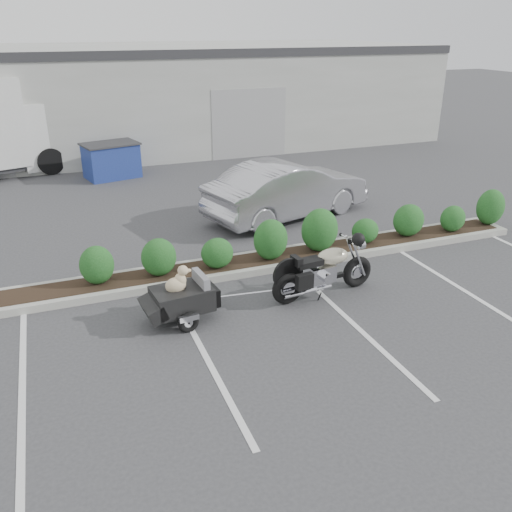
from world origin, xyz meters
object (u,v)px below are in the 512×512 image
object	(u,v)px
motorcycle	(324,271)
dumpster	(111,160)
pet_trailer	(181,298)
sedan	(288,190)

from	to	relation	value
motorcycle	dumpster	distance (m)	10.71
pet_trailer	dumpster	distance (m)	10.36
motorcycle	dumpster	bearing A→B (deg)	98.30
motorcycle	sedan	world-z (taller)	sedan
motorcycle	dumpster	size ratio (longest dim) A/B	1.11
sedan	dumpster	world-z (taller)	sedan
pet_trailer	dumpster	xyz separation A→B (m)	(0.15, 10.36, 0.15)
pet_trailer	sedan	bearing A→B (deg)	42.00
dumpster	motorcycle	bearing A→B (deg)	-88.98
motorcycle	dumpster	xyz separation A→B (m)	(-2.64, 10.38, 0.08)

